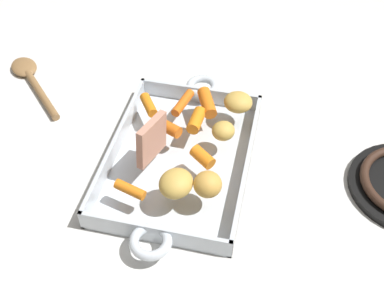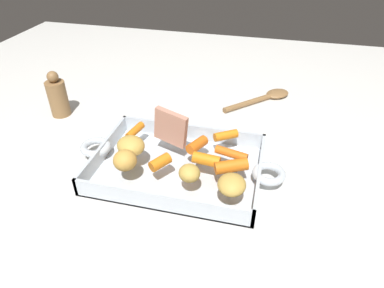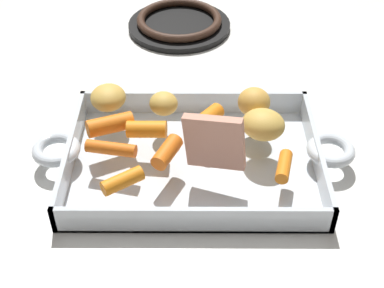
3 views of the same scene
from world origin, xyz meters
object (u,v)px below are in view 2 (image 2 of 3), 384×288
at_px(baby_carrot_northeast, 206,160).
at_px(baby_carrot_long, 135,131).
at_px(baby_carrot_southwest, 160,162).
at_px(potato_golden_small, 131,146).
at_px(potato_golden_large, 189,173).
at_px(baby_carrot_short, 226,135).
at_px(pepper_mill, 58,97).
at_px(potato_corner, 232,185).
at_px(serving_spoon, 266,97).
at_px(roast_slice_outer, 171,128).
at_px(potato_whole, 125,160).
at_px(baby_carrot_center_left, 231,166).
at_px(baby_carrot_center_right, 197,145).
at_px(baby_carrot_northwest, 231,153).
at_px(roasting_dish, 178,166).

bearing_deg(baby_carrot_northeast, baby_carrot_long, 158.65).
xyz_separation_m(baby_carrot_southwest, potato_golden_small, (-0.07, 0.03, 0.01)).
bearing_deg(potato_golden_large, baby_carrot_short, 73.78).
distance_m(potato_golden_small, pepper_mill, 0.31).
distance_m(baby_carrot_short, pepper_mill, 0.45).
height_order(potato_corner, serving_spoon, potato_corner).
relative_size(roast_slice_outer, baby_carrot_short, 1.41).
xyz_separation_m(baby_carrot_southwest, potato_whole, (-0.06, -0.02, 0.01)).
bearing_deg(baby_carrot_center_left, potato_golden_small, 177.86).
bearing_deg(baby_carrot_center_right, baby_carrot_southwest, -126.87).
bearing_deg(baby_carrot_center_left, potato_golden_large, -148.45).
height_order(baby_carrot_northwest, pepper_mill, pepper_mill).
height_order(baby_carrot_short, baby_carrot_long, same).
bearing_deg(potato_golden_large, roast_slice_outer, 121.95).
xyz_separation_m(baby_carrot_short, pepper_mill, (-0.44, 0.07, 0.00)).
xyz_separation_m(potato_whole, pepper_mill, (-0.27, 0.21, -0.01)).
relative_size(baby_carrot_center_left, baby_carrot_northeast, 1.18).
relative_size(baby_carrot_center_left, potato_corner, 1.17).
bearing_deg(serving_spoon, potato_golden_small, -168.41).
distance_m(roast_slice_outer, baby_carrot_northwest, 0.13).
bearing_deg(roast_slice_outer, baby_carrot_southwest, -87.47).
xyz_separation_m(baby_carrot_southwest, potato_golden_large, (0.06, -0.02, 0.00)).
distance_m(roast_slice_outer, pepper_mill, 0.35).
height_order(roasting_dish, potato_whole, potato_whole).
bearing_deg(potato_golden_large, baby_carrot_northwest, 53.88).
relative_size(potato_golden_small, potato_corner, 1.09).
distance_m(baby_carrot_center_right, potato_corner, 0.14).
bearing_deg(roasting_dish, baby_carrot_long, 154.62).
height_order(potato_whole, potato_corner, potato_whole).
bearing_deg(potato_whole, serving_spoon, 60.57).
bearing_deg(baby_carrot_northeast, potato_golden_small, -179.43).
distance_m(potato_golden_small, potato_golden_large, 0.14).
xyz_separation_m(baby_carrot_center_left, baby_carrot_long, (-0.22, 0.08, -0.00)).
xyz_separation_m(baby_carrot_center_left, potato_golden_small, (-0.20, 0.01, 0.01)).
distance_m(baby_carrot_northwest, potato_whole, 0.21).
distance_m(baby_carrot_center_left, baby_carrot_northeast, 0.05).
height_order(roasting_dish, baby_carrot_northwest, baby_carrot_northwest).
relative_size(baby_carrot_center_right, baby_carrot_southwest, 1.19).
relative_size(baby_carrot_short, baby_carrot_northwest, 0.79).
distance_m(potato_corner, pepper_mill, 0.53).
bearing_deg(potato_corner, baby_carrot_short, 102.67).
bearing_deg(serving_spoon, roasting_dish, -158.53).
height_order(baby_carrot_long, baby_carrot_southwest, baby_carrot_southwest).
bearing_deg(potato_whole, roasting_dish, 37.79).
relative_size(baby_carrot_center_left, potato_golden_large, 1.53).
relative_size(roast_slice_outer, baby_carrot_center_right, 1.50).
relative_size(roast_slice_outer, baby_carrot_long, 1.44).
height_order(baby_carrot_northwest, serving_spoon, baby_carrot_northwest).
height_order(roast_slice_outer, baby_carrot_northwest, roast_slice_outer).
bearing_deg(baby_carrot_southwest, baby_carrot_center_left, 8.44).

